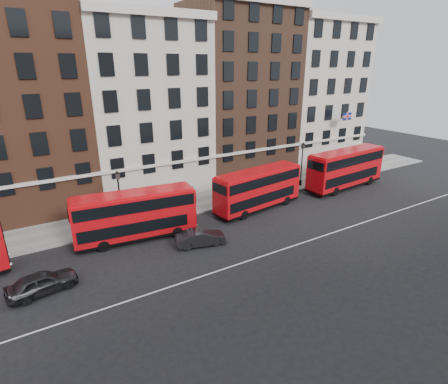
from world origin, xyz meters
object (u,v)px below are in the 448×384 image
car_front (201,238)px  traffic_light (355,159)px  bus_d (346,168)px  car_rear (42,282)px  bus_c (258,189)px  bus_b (135,215)px

car_front → traffic_light: bearing=-63.1°
bus_d → car_rear: (-33.17, -4.10, -1.75)m
bus_c → traffic_light: 17.48m
bus_c → car_front: (-8.52, -3.78, -1.57)m
bus_c → traffic_light: bus_c is taller
bus_b → car_rear: 8.76m
bus_b → car_rear: bearing=-144.8°
bus_b → traffic_light: bus_b is taller
car_rear → traffic_light: (37.63, 6.34, 1.71)m
bus_b → bus_c: bus_b is taller
bus_b → bus_d: (25.59, -0.01, 0.22)m
car_rear → traffic_light: size_ratio=1.32×
traffic_light → car_front: bearing=-166.9°
bus_d → traffic_light: size_ratio=3.41×
bus_d → car_rear: bus_d is taller
car_front → car_rear: bearing=105.3°
traffic_light → bus_b: bearing=-175.8°
car_front → traffic_light: (25.86, 6.02, 1.77)m
car_rear → bus_d: bearing=-93.0°
car_front → traffic_light: size_ratio=1.25×
bus_b → car_rear: (-7.58, -4.11, -1.53)m
car_rear → car_front: size_ratio=1.06×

